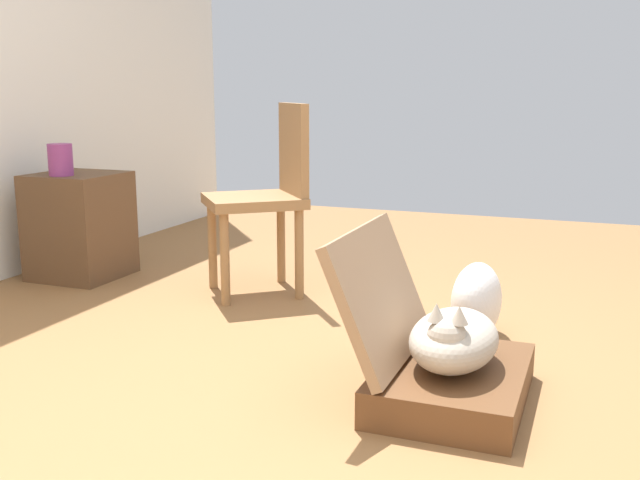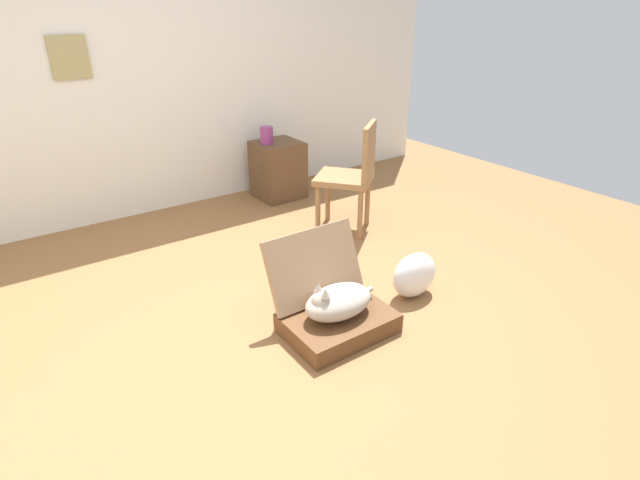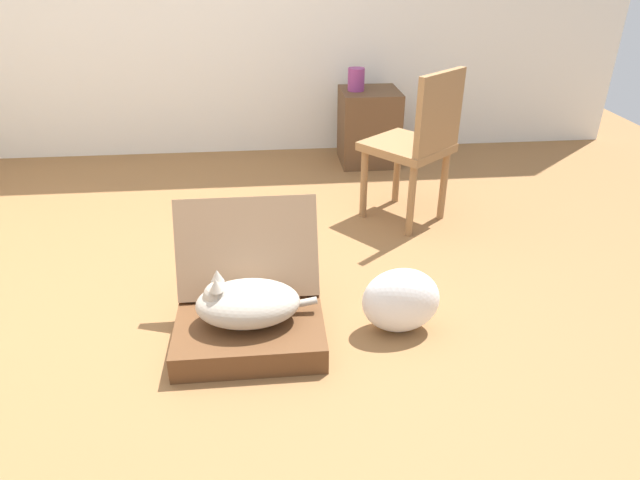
{
  "view_description": "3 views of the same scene",
  "coord_description": "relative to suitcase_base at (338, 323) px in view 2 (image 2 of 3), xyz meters",
  "views": [
    {
      "loc": [
        -2.1,
        -0.78,
        1.01
      ],
      "look_at": [
        0.37,
        0.18,
        0.46
      ],
      "focal_mm": 41.11,
      "sensor_mm": 36.0,
      "label": 1
    },
    {
      "loc": [
        -1.36,
        -2.33,
        1.82
      ],
      "look_at": [
        0.36,
        0.12,
        0.37
      ],
      "focal_mm": 27.78,
      "sensor_mm": 36.0,
      "label": 2
    },
    {
      "loc": [
        0.27,
        -2.31,
        1.56
      ],
      "look_at": [
        0.49,
        -0.15,
        0.38
      ],
      "focal_mm": 31.04,
      "sensor_mm": 36.0,
      "label": 3
    }
  ],
  "objects": [
    {
      "name": "wall_back",
      "position": [
        -0.16,
        2.63,
        1.24
      ],
      "size": [
        6.4,
        0.15,
        2.6
      ],
      "color": "silver",
      "rests_on": "ground"
    },
    {
      "name": "vase_tall",
      "position": [
        0.79,
        2.22,
        0.59
      ],
      "size": [
        0.13,
        0.13,
        0.16
      ],
      "primitive_type": "cylinder",
      "color": "#8C387A",
      "rests_on": "side_table"
    },
    {
      "name": "cat",
      "position": [
        -0.01,
        0.0,
        0.16
      ],
      "size": [
        0.52,
        0.28,
        0.24
      ],
      "color": "#B2A899",
      "rests_on": "suitcase_base"
    },
    {
      "name": "side_table",
      "position": [
        0.9,
        2.22,
        0.22
      ],
      "size": [
        0.44,
        0.44,
        0.57
      ],
      "primitive_type": "cube",
      "color": "brown",
      "rests_on": "ground"
    },
    {
      "name": "ground_plane",
      "position": [
        -0.16,
        0.37,
        -0.06
      ],
      "size": [
        7.68,
        7.68,
        0.0
      ],
      "primitive_type": "plane",
      "color": "olive",
      "rests_on": "ground"
    },
    {
      "name": "plastic_bag_white",
      "position": [
        0.67,
        0.04,
        0.1
      ],
      "size": [
        0.35,
        0.2,
        0.31
      ],
      "primitive_type": "ellipsoid",
      "color": "white",
      "rests_on": "ground"
    },
    {
      "name": "chair",
      "position": [
        0.99,
        1.13,
        0.45
      ],
      "size": [
        0.61,
        0.62,
        0.94
      ],
      "rotation": [
        0.0,
        0.0,
        -2.45
      ],
      "color": "olive",
      "rests_on": "ground"
    },
    {
      "name": "suitcase_lid",
      "position": [
        0.0,
        0.25,
        0.28
      ],
      "size": [
        0.64,
        0.21,
        0.44
      ],
      "primitive_type": "cube",
      "rotation": [
        1.17,
        0.0,
        0.0
      ],
      "color": "#9B7756",
      "rests_on": "suitcase_base"
    },
    {
      "name": "suitcase_base",
      "position": [
        0.0,
        0.0,
        0.0
      ],
      "size": [
        0.64,
        0.46,
        0.12
      ],
      "primitive_type": "cube",
      "color": "brown",
      "rests_on": "ground"
    }
  ]
}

